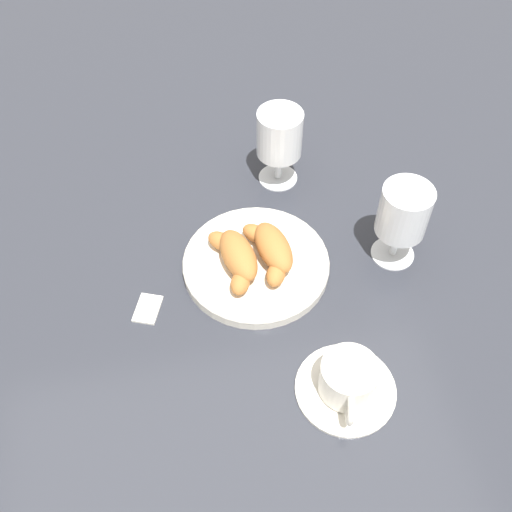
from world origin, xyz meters
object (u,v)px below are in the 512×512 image
pastry_plate (256,264)px  croissant_small (236,257)px  juice_glass_right (403,214)px  sugar_packet (148,308)px  croissant_large (271,249)px  coffee_cup_near (348,382)px  juice_glass_left (279,137)px

pastry_plate → croissant_small: bearing=96.3°
juice_glass_right → sugar_packet: juice_glass_right is taller
croissant_small → juice_glass_right: bearing=-91.8°
sugar_packet → croissant_large: bearing=-55.0°
croissant_small → sugar_packet: size_ratio=2.69×
coffee_cup_near → sugar_packet: 0.31m
juice_glass_left → sugar_packet: size_ratio=2.80×
croissant_small → juice_glass_right: size_ratio=0.96×
sugar_packet → juice_glass_right: bearing=-63.9°
croissant_large → coffee_cup_near: size_ratio=0.99×
pastry_plate → juice_glass_left: bearing=-21.2°
croissant_large → juice_glass_right: 0.20m
coffee_cup_near → juice_glass_right: 0.26m
pastry_plate → juice_glass_left: size_ratio=1.62×
sugar_packet → croissant_small: bearing=-51.8°
croissant_small → coffee_cup_near: size_ratio=0.99×
croissant_large → coffee_cup_near: bearing=-166.1°
coffee_cup_near → juice_glass_left: 0.42m
sugar_packet → pastry_plate: bearing=-53.8°
pastry_plate → croissant_large: croissant_large is taller
coffee_cup_near → sugar_packet: (0.18, 0.25, -0.02)m
juice_glass_right → sugar_packet: bearing=95.3°
pastry_plate → juice_glass_right: (-0.01, -0.22, 0.08)m
croissant_small → coffee_cup_near: (-0.22, -0.11, -0.01)m
coffee_cup_near → juice_glass_right: (0.22, -0.14, 0.07)m
croissant_large → juice_glass_right: size_ratio=0.96×
pastry_plate → croissant_small: 0.04m
coffee_cup_near → sugar_packet: coffee_cup_near is taller
pastry_plate → croissant_large: size_ratio=1.69×
juice_glass_right → juice_glass_left: bearing=35.5°
croissant_small → sugar_packet: (-0.04, 0.14, -0.04)m
croissant_large → sugar_packet: croissant_large is taller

